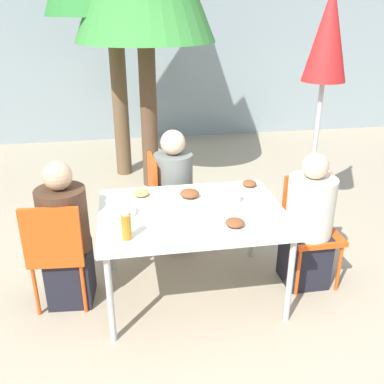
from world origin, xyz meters
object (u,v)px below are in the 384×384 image
chair_left (57,247)px  salad_bowl (122,211)px  chair_far (164,195)px  person_left (66,239)px  drinking_cup (236,197)px  closed_umbrella (327,47)px  chair_right (310,221)px  person_far (174,194)px  person_right (308,225)px  bottle (126,226)px

chair_left → salad_bowl: bearing=7.3°
chair_far → salad_bowl: (-0.38, -0.78, 0.24)m
person_left → drinking_cup: (1.28, 0.02, 0.24)m
salad_bowl → chair_far: bearing=63.8°
chair_left → closed_umbrella: bearing=24.7°
chair_left → chair_right: 1.96m
chair_left → person_far: 1.21m
chair_left → chair_right: same height
chair_left → drinking_cup: chair_left is taller
chair_right → person_right: 0.09m
salad_bowl → closed_umbrella: bearing=24.2°
chair_right → closed_umbrella: bearing=-114.5°
person_left → chair_right: (1.91, 0.01, -0.02)m
chair_left → salad_bowl: (0.48, 0.02, 0.24)m
salad_bowl → chair_left: bearing=-177.2°
drinking_cup → chair_right: bearing=-0.7°
person_far → closed_umbrella: (1.36, 0.09, 1.24)m
chair_far → closed_umbrella: size_ratio=0.38×
chair_right → person_far: (-1.02, 0.67, 0.02)m
chair_far → salad_bowl: bearing=-29.3°
person_left → person_far: size_ratio=1.00×
chair_right → chair_far: bearing=-33.2°
person_far → bottle: (-0.44, -1.09, 0.28)m
person_right → bottle: (-1.41, -0.34, 0.30)m
chair_left → chair_far: 1.18m
chair_far → bottle: 1.23m
closed_umbrella → chair_far: bearing=-178.2°
person_right → chair_far: bearing=-37.4°
chair_left → person_left: 0.10m
person_right → drinking_cup: bearing=-8.9°
chair_left → salad_bowl: 0.53m
person_right → chair_far: size_ratio=1.28×
closed_umbrella → bottle: bearing=-146.8°
person_far → salad_bowl: person_far is taller
person_right → bottle: 1.48m
chair_right → person_far: bearing=-33.6°
drinking_cup → closed_umbrella: bearing=37.9°
chair_left → person_far: bearing=43.3°
person_left → closed_umbrella: (2.25, 0.77, 1.25)m
drinking_cup → salad_bowl: bearing=-175.4°
chair_far → closed_umbrella: 1.92m
person_left → salad_bowl: size_ratio=5.71×
closed_umbrella → drinking_cup: (-0.97, -0.75, -1.01)m
closed_umbrella → drinking_cup: bearing=-142.1°
chair_right → person_right: size_ratio=0.78×
person_left → chair_far: (0.80, 0.73, -0.02)m
bottle → salad_bowl: (-0.03, 0.36, -0.06)m
chair_far → drinking_cup: (0.48, -0.71, 0.26)m
person_far → salad_bowl: bearing=-35.5°
chair_left → chair_right: size_ratio=1.00×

